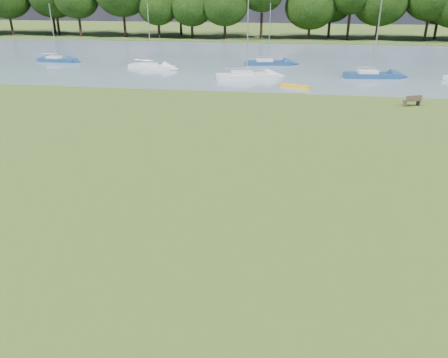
# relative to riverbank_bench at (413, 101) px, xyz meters

# --- Properties ---
(ground) EXTENTS (220.00, 220.00, 0.00)m
(ground) POSITION_rel_riverbank_bench_xyz_m (-13.61, -18.68, -0.49)
(ground) COLOR olive
(river) EXTENTS (220.00, 40.00, 0.10)m
(river) POSITION_rel_riverbank_bench_xyz_m (-13.61, 23.32, -0.49)
(river) COLOR slate
(river) RESTS_ON ground
(far_bank) EXTENTS (220.00, 20.00, 0.40)m
(far_bank) POSITION_rel_riverbank_bench_xyz_m (-13.61, 53.32, -0.49)
(far_bank) COLOR #4C6626
(far_bank) RESTS_ON ground
(riverbank_bench) EXTENTS (1.64, 1.05, 0.98)m
(riverbank_bench) POSITION_rel_riverbank_bench_xyz_m (0.00, 0.00, 0.00)
(riverbank_bench) COLOR brown
(riverbank_bench) RESTS_ON ground
(kayak) EXTENTS (3.11, 1.73, 0.31)m
(kayak) POSITION_rel_riverbank_bench_xyz_m (-10.12, 5.83, -0.29)
(kayak) COLOR yellow
(kayak) RESTS_ON river
(tree_line) EXTENTS (117.77, 9.99, 12.09)m
(tree_line) POSITION_rel_riverbank_bench_xyz_m (-26.51, 49.32, 6.73)
(tree_line) COLOR black
(tree_line) RESTS_ON far_bank
(sailboat_1) EXTENTS (6.35, 2.58, 7.61)m
(sailboat_1) POSITION_rel_riverbank_bench_xyz_m (-13.73, 19.75, -0.01)
(sailboat_1) COLOR navy
(sailboat_1) RESTS_ON river
(sailboat_3) EXTENTS (7.04, 3.84, 10.01)m
(sailboat_3) POSITION_rel_riverbank_bench_xyz_m (-15.61, 9.89, 0.08)
(sailboat_3) COLOR silver
(sailboat_3) RESTS_ON river
(sailboat_4) EXTENTS (6.37, 2.43, 8.85)m
(sailboat_4) POSITION_rel_riverbank_bench_xyz_m (-1.57, 12.54, 0.06)
(sailboat_4) COLOR navy
(sailboat_4) RESTS_ON river
(sailboat_5) EXTENTS (6.22, 3.19, 7.73)m
(sailboat_5) POSITION_rel_riverbank_bench_xyz_m (-28.25, 14.83, -0.04)
(sailboat_5) COLOR silver
(sailboat_5) RESTS_ON river
(sailboat_6) EXTENTS (5.41, 1.69, 7.49)m
(sailboat_6) POSITION_rel_riverbank_bench_xyz_m (-42.61, 17.93, 0.01)
(sailboat_6) COLOR navy
(sailboat_6) RESTS_ON river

